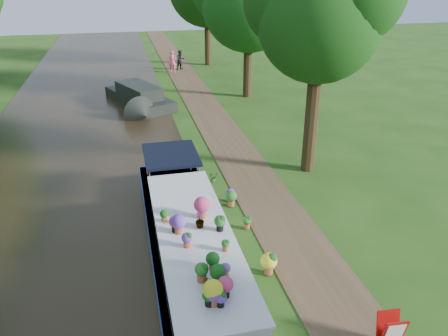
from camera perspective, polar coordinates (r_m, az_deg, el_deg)
ground at (r=15.72m, az=2.26°, el=-6.03°), size 100.00×100.00×0.00m
canal_water at (r=15.45m, az=-19.99°, el=-8.25°), size 10.00×100.00×0.02m
towpath at (r=16.03m, az=6.42°, el=-5.45°), size 2.20×100.00×0.03m
plant_boat at (r=11.86m, az=-3.65°, el=-12.61°), size 2.29×13.52×2.28m
tree_near_overhang at (r=17.76m, az=12.43°, el=19.59°), size 5.52×5.28×8.99m
second_boat at (r=28.46m, az=-11.00°, el=9.06°), size 4.30×7.45×1.35m
sandwich_board at (r=11.34m, az=20.91°, el=-19.44°), size 0.57×0.48×0.89m
pedestrian_pink at (r=37.40m, az=-6.74°, el=13.63°), size 0.71×0.53×1.78m
pedestrian_dark at (r=38.45m, az=-5.69°, el=13.86°), size 0.97×0.89×1.62m
verge_plant at (r=17.90m, az=-1.42°, el=-1.17°), size 0.43×0.39×0.43m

